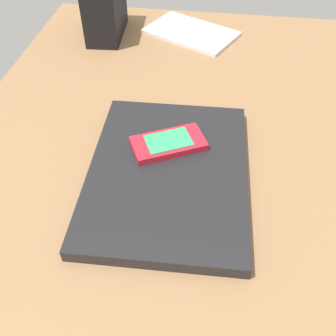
# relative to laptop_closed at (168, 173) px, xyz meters

# --- Properties ---
(desk_surface) EXTENTS (1.20, 0.80, 0.03)m
(desk_surface) POSITION_rel_laptop_closed_xyz_m (0.02, 0.04, -0.02)
(desk_surface) COLOR olive
(desk_surface) RESTS_ON ground
(laptop_closed) EXTENTS (0.32, 0.24, 0.02)m
(laptop_closed) POSITION_rel_laptop_closed_xyz_m (0.00, 0.00, 0.00)
(laptop_closed) COLOR black
(laptop_closed) RESTS_ON desk_surface
(cell_phone_on_laptop) EXTENTS (0.10, 0.12, 0.01)m
(cell_phone_on_laptop) POSITION_rel_laptop_closed_xyz_m (-0.05, -0.01, 0.02)
(cell_phone_on_laptop) COLOR red
(cell_phone_on_laptop) RESTS_ON laptop_closed
(notepad) EXTENTS (0.20, 0.23, 0.01)m
(notepad) POSITION_rel_laptop_closed_xyz_m (-0.45, -0.01, -0.01)
(notepad) COLOR white
(notepad) RESTS_ON desk_surface
(desk_organizer) EXTENTS (0.15, 0.08, 0.12)m
(desk_organizer) POSITION_rel_laptop_closed_xyz_m (-0.43, -0.20, 0.05)
(desk_organizer) COLOR black
(desk_organizer) RESTS_ON desk_surface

